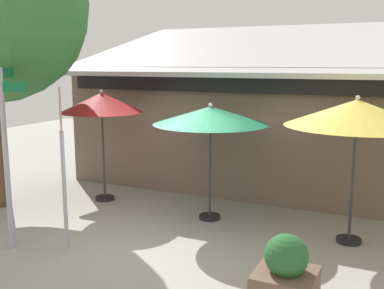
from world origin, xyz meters
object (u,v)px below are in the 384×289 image
Objects in this scene: stop_sign at (62,137)px; patio_umbrella_crimson_left at (102,104)px; sidewalk_planter at (285,278)px; patio_umbrella_forest_green_center at (210,116)px; patio_umbrella_mustard_right at (357,114)px; street_sign_post at (5,140)px.

stop_sign is 1.09× the size of patio_umbrella_crimson_left.
stop_sign is 2.99m from patio_umbrella_crimson_left.
stop_sign reaches higher than sidewalk_planter.
patio_umbrella_forest_green_center is 0.91× the size of patio_umbrella_mustard_right.
patio_umbrella_mustard_right is at bearing 79.69° from sidewalk_planter.
patio_umbrella_forest_green_center is at bearing 48.28° from street_sign_post.
patio_umbrella_crimson_left is (-1.19, 2.73, 0.29)m from stop_sign.
street_sign_post is 3.03× the size of sidewalk_planter.
street_sign_post reaches higher than patio_umbrella_crimson_left.
street_sign_post reaches higher than sidewalk_planter.
patio_umbrella_mustard_right is (5.36, 2.78, 0.43)m from street_sign_post.
patio_umbrella_forest_green_center is at bearing 177.98° from patio_umbrella_mustard_right.
street_sign_post is 1.30× the size of patio_umbrella_forest_green_center.
patio_umbrella_crimson_left reaches higher than patio_umbrella_forest_green_center.
patio_umbrella_forest_green_center is (2.79, -0.17, -0.14)m from patio_umbrella_crimson_left.
patio_umbrella_crimson_left is 1.08× the size of patio_umbrella_forest_green_center.
patio_umbrella_mustard_right is at bearing 29.26° from stop_sign.
patio_umbrella_forest_green_center is (2.57, 2.88, 0.23)m from street_sign_post.
stop_sign is 4.20m from sidewalk_planter.
patio_umbrella_crimson_left is 2.52× the size of sidewalk_planter.
sidewalk_planter is at bearing -30.83° from patio_umbrella_crimson_left.
patio_umbrella_mustard_right reaches higher than patio_umbrella_crimson_left.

